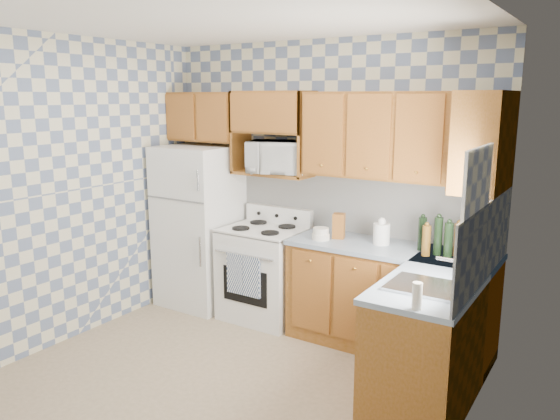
# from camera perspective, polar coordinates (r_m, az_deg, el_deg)

# --- Properties ---
(floor) EXTENTS (3.40, 3.40, 0.00)m
(floor) POSITION_cam_1_polar(r_m,az_deg,el_deg) (4.44, -6.04, -17.67)
(floor) COLOR #816E52
(floor) RESTS_ON ground
(back_wall) EXTENTS (3.40, 0.02, 2.70)m
(back_wall) POSITION_cam_1_polar(r_m,az_deg,el_deg) (5.27, 4.52, 2.72)
(back_wall) COLOR slate
(back_wall) RESTS_ON ground
(right_wall) EXTENTS (0.02, 3.20, 2.70)m
(right_wall) POSITION_cam_1_polar(r_m,az_deg,el_deg) (3.20, 18.04, -3.81)
(right_wall) COLOR slate
(right_wall) RESTS_ON ground
(backsplash_back) EXTENTS (2.60, 0.02, 0.56)m
(backsplash_back) POSITION_cam_1_polar(r_m,az_deg,el_deg) (5.12, 8.39, 0.64)
(backsplash_back) COLOR silver
(backsplash_back) RESTS_ON back_wall
(backsplash_right) EXTENTS (0.02, 1.60, 0.56)m
(backsplash_right) POSITION_cam_1_polar(r_m,az_deg,el_deg) (3.99, 20.70, -3.17)
(backsplash_right) COLOR silver
(backsplash_right) RESTS_ON right_wall
(refrigerator) EXTENTS (0.75, 0.70, 1.68)m
(refrigerator) POSITION_cam_1_polar(r_m,az_deg,el_deg) (5.80, -8.41, -1.67)
(refrigerator) COLOR white
(refrigerator) RESTS_ON floor
(stove_body) EXTENTS (0.76, 0.65, 0.90)m
(stove_body) POSITION_cam_1_polar(r_m,az_deg,el_deg) (5.45, -1.65, -6.69)
(stove_body) COLOR white
(stove_body) RESTS_ON floor
(cooktop) EXTENTS (0.76, 0.65, 0.02)m
(cooktop) POSITION_cam_1_polar(r_m,az_deg,el_deg) (5.33, -1.68, -2.04)
(cooktop) COLOR silver
(cooktop) RESTS_ON stove_body
(backguard) EXTENTS (0.76, 0.08, 0.17)m
(backguard) POSITION_cam_1_polar(r_m,az_deg,el_deg) (5.53, -0.09, -0.51)
(backguard) COLOR white
(backguard) RESTS_ON cooktop
(dish_towel_left) EXTENTS (0.18, 0.02, 0.39)m
(dish_towel_left) POSITION_cam_1_polar(r_m,az_deg,el_deg) (5.21, -4.68, -6.62)
(dish_towel_left) COLOR navy
(dish_towel_left) RESTS_ON stove_body
(dish_towel_right) EXTENTS (0.18, 0.02, 0.39)m
(dish_towel_right) POSITION_cam_1_polar(r_m,az_deg,el_deg) (5.11, -2.97, -7.00)
(dish_towel_right) COLOR navy
(dish_towel_right) RESTS_ON stove_body
(base_cabinets_back) EXTENTS (1.75, 0.60, 0.88)m
(base_cabinets_back) POSITION_cam_1_polar(r_m,az_deg,el_deg) (4.91, 11.29, -9.18)
(base_cabinets_back) COLOR brown
(base_cabinets_back) RESTS_ON floor
(base_cabinets_right) EXTENTS (0.60, 1.60, 0.88)m
(base_cabinets_right) POSITION_cam_1_polar(r_m,az_deg,el_deg) (4.31, 16.09, -12.51)
(base_cabinets_right) COLOR brown
(base_cabinets_right) RESTS_ON floor
(countertop_back) EXTENTS (1.77, 0.63, 0.04)m
(countertop_back) POSITION_cam_1_polar(r_m,az_deg,el_deg) (4.76, 11.49, -4.02)
(countertop_back) COLOR slate
(countertop_back) RESTS_ON base_cabinets_back
(countertop_right) EXTENTS (0.63, 1.60, 0.04)m
(countertop_right) POSITION_cam_1_polar(r_m,az_deg,el_deg) (4.14, 16.39, -6.68)
(countertop_right) COLOR slate
(countertop_right) RESTS_ON base_cabinets_right
(upper_cabinets_back) EXTENTS (1.75, 0.33, 0.74)m
(upper_cabinets_back) POSITION_cam_1_polar(r_m,az_deg,el_deg) (4.73, 12.58, 7.53)
(upper_cabinets_back) COLOR brown
(upper_cabinets_back) RESTS_ON back_wall
(upper_cabinets_fridge) EXTENTS (0.82, 0.33, 0.50)m
(upper_cabinets_fridge) POSITION_cam_1_polar(r_m,az_deg,el_deg) (5.80, -7.66, 9.63)
(upper_cabinets_fridge) COLOR brown
(upper_cabinets_fridge) RESTS_ON back_wall
(upper_cabinets_right) EXTENTS (0.33, 0.70, 0.74)m
(upper_cabinets_right) POSITION_cam_1_polar(r_m,az_deg,el_deg) (4.36, 20.58, 6.73)
(upper_cabinets_right) COLOR brown
(upper_cabinets_right) RESTS_ON right_wall
(microwave_shelf) EXTENTS (0.80, 0.33, 0.03)m
(microwave_shelf) POSITION_cam_1_polar(r_m,az_deg,el_deg) (5.36, -0.75, 3.81)
(microwave_shelf) COLOR brown
(microwave_shelf) RESTS_ON back_wall
(microwave) EXTENTS (0.65, 0.54, 0.31)m
(microwave) POSITION_cam_1_polar(r_m,az_deg,el_deg) (5.27, -0.20, 5.55)
(microwave) COLOR white
(microwave) RESTS_ON microwave_shelf
(sink) EXTENTS (0.48, 0.40, 0.03)m
(sink) POSITION_cam_1_polar(r_m,az_deg,el_deg) (3.81, 14.98, -7.81)
(sink) COLOR #B7B7BC
(sink) RESTS_ON countertop_right
(window) EXTENTS (0.02, 0.66, 0.86)m
(window) POSITION_cam_1_polar(r_m,az_deg,el_deg) (3.61, 19.73, -0.57)
(window) COLOR white
(window) RESTS_ON right_wall
(bottle_0) EXTENTS (0.07, 0.07, 0.31)m
(bottle_0) POSITION_cam_1_polar(r_m,az_deg,el_deg) (4.58, 16.19, -2.62)
(bottle_0) COLOR black
(bottle_0) RESTS_ON countertop_back
(bottle_1) EXTENTS (0.07, 0.07, 0.29)m
(bottle_1) POSITION_cam_1_polar(r_m,az_deg,el_deg) (4.50, 17.18, -3.07)
(bottle_1) COLOR black
(bottle_1) RESTS_ON countertop_back
(bottle_2) EXTENTS (0.07, 0.07, 0.27)m
(bottle_2) POSITION_cam_1_polar(r_m,az_deg,el_deg) (4.59, 18.11, -2.99)
(bottle_2) COLOR #583A12
(bottle_2) RESTS_ON countertop_back
(bottle_3) EXTENTS (0.07, 0.07, 0.25)m
(bottle_3) POSITION_cam_1_polar(r_m,az_deg,el_deg) (4.53, 15.03, -3.11)
(bottle_3) COLOR #583A12
(bottle_3) RESTS_ON countertop_back
(bottle_4) EXTENTS (0.07, 0.07, 0.28)m
(bottle_4) POSITION_cam_1_polar(r_m,az_deg,el_deg) (4.68, 14.63, -2.42)
(bottle_4) COLOR black
(bottle_4) RESTS_ON countertop_back
(knife_block) EXTENTS (0.13, 0.13, 0.23)m
(knife_block) POSITION_cam_1_polar(r_m,az_deg,el_deg) (4.95, 6.16, -1.66)
(knife_block) COLOR brown
(knife_block) RESTS_ON countertop_back
(electric_kettle) EXTENTS (0.14, 0.14, 0.18)m
(electric_kettle) POSITION_cam_1_polar(r_m,az_deg,el_deg) (4.80, 10.55, -2.47)
(electric_kettle) COLOR white
(electric_kettle) RESTS_ON countertop_back
(food_containers) EXTENTS (0.16, 0.16, 0.11)m
(food_containers) POSITION_cam_1_polar(r_m,az_deg,el_deg) (4.90, 4.29, -2.48)
(food_containers) COLOR beige
(food_containers) RESTS_ON countertop_back
(soap_bottle) EXTENTS (0.06, 0.06, 0.17)m
(soap_bottle) POSITION_cam_1_polar(r_m,az_deg,el_deg) (3.41, 14.13, -8.72)
(soap_bottle) COLOR beige
(soap_bottle) RESTS_ON countertop_right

